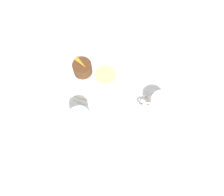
% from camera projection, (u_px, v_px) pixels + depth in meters
% --- Properties ---
extents(ground_plane, '(3.00, 3.00, 0.00)m').
position_uv_depth(ground_plane, '(92.00, 78.00, 0.82)').
color(ground_plane, white).
extents(dinner_plate, '(0.27, 0.27, 0.01)m').
position_uv_depth(dinner_plate, '(94.00, 72.00, 0.82)').
color(dinner_plate, white).
rests_on(dinner_plate, ground_plane).
extents(saucer, '(0.14, 0.14, 0.01)m').
position_uv_depth(saucer, '(159.00, 109.00, 0.76)').
color(saucer, white).
rests_on(saucer, ground_plane).
extents(coffee_cup, '(0.10, 0.08, 0.07)m').
position_uv_depth(coffee_cup, '(161.00, 104.00, 0.72)').
color(coffee_cup, white).
rests_on(coffee_cup, saucer).
extents(spoon, '(0.02, 0.11, 0.00)m').
position_uv_depth(spoon, '(148.00, 108.00, 0.75)').
color(spoon, silver).
rests_on(spoon, saucer).
extents(wine_glass, '(0.07, 0.07, 0.12)m').
position_uv_depth(wine_glass, '(80.00, 121.00, 0.66)').
color(wine_glass, silver).
rests_on(wine_glass, ground_plane).
extents(fork, '(0.02, 0.18, 0.01)m').
position_uv_depth(fork, '(141.00, 71.00, 0.83)').
color(fork, silver).
rests_on(fork, ground_plane).
extents(dessert_cake, '(0.07, 0.07, 0.05)m').
position_uv_depth(dessert_cake, '(82.00, 68.00, 0.79)').
color(dessert_cake, '#4C2D19').
rests_on(dessert_cake, dinner_plate).
extents(carrot_garnish, '(0.05, 0.05, 0.02)m').
position_uv_depth(carrot_garnish, '(81.00, 63.00, 0.77)').
color(carrot_garnish, orange).
rests_on(carrot_garnish, dessert_cake).
extents(pineapple_slice, '(0.08, 0.08, 0.01)m').
position_uv_depth(pineapple_slice, '(106.00, 75.00, 0.80)').
color(pineapple_slice, '#EFE075').
rests_on(pineapple_slice, dinner_plate).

